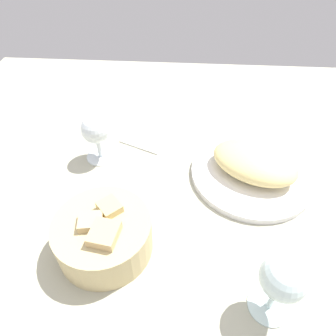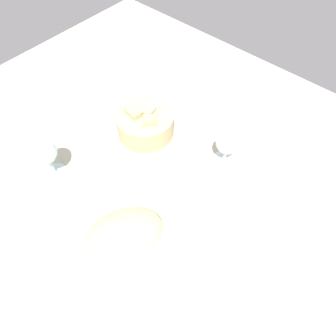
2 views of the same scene
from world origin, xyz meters
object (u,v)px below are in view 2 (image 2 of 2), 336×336
(wine_glass_near, at_px, (228,144))
(folded_napkin, at_px, (224,196))
(bread_basket, at_px, (145,123))
(plate, at_px, (125,239))
(wine_glass_far, at_px, (45,154))

(wine_glass_near, bearing_deg, folded_napkin, -144.52)
(bread_basket, distance_m, folded_napkin, 0.32)
(wine_glass_near, relative_size, folded_napkin, 1.05)
(folded_napkin, bearing_deg, wine_glass_near, -121.29)
(bread_basket, relative_size, folded_napkin, 1.54)
(plate, distance_m, wine_glass_far, 0.30)
(plate, relative_size, wine_glass_far, 2.12)
(plate, xyz_separation_m, wine_glass_near, (0.35, -0.04, 0.07))
(wine_glass_far, bearing_deg, wine_glass_near, -43.82)
(wine_glass_near, bearing_deg, wine_glass_far, 136.18)
(bread_basket, relative_size, wine_glass_near, 1.47)
(wine_glass_near, bearing_deg, plate, 173.70)
(bread_basket, bearing_deg, wine_glass_far, 162.66)
(wine_glass_far, xyz_separation_m, folded_napkin, (0.25, -0.40, -0.08))
(plate, bearing_deg, folded_napkin, -23.05)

